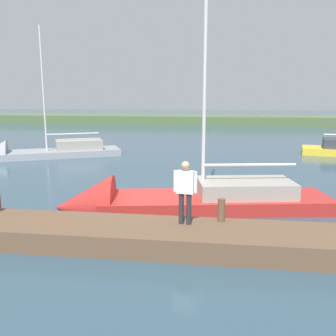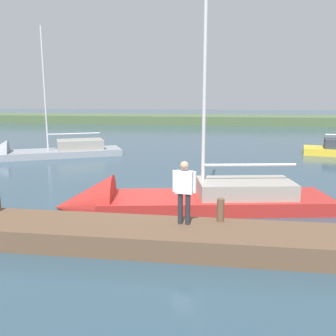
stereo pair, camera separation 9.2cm
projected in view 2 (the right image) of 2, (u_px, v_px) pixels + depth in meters
ground_plane at (148, 204)px, 14.33m from camera, size 200.00×200.00×0.00m
far_shoreline at (204, 123)px, 55.94m from camera, size 180.00×8.00×2.40m
dock_pier at (120, 235)px, 10.38m from camera, size 27.47×1.97×0.59m
mooring_post_near at (220, 210)px, 10.54m from camera, size 0.21×0.21×0.66m
sailboat_near_dock at (37, 156)px, 25.22m from camera, size 9.72×6.51×9.78m
sailboat_inner_slip at (168, 203)px, 13.68m from camera, size 10.29×4.09×11.63m
person_on_dock at (184, 188)px, 10.19m from camera, size 0.66×0.29×1.78m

